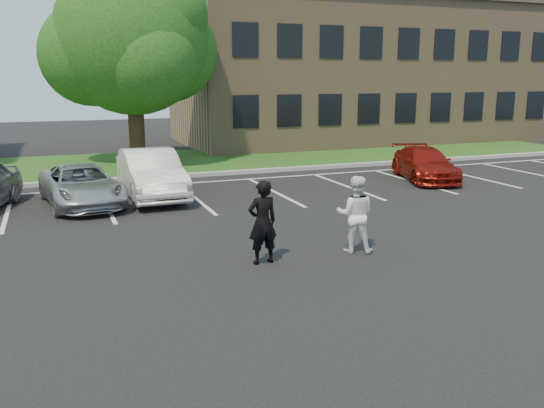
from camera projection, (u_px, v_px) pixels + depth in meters
The scene contains 11 objects.
ground_plane at pixel (290, 275), 11.49m from camera, with size 90.00×90.00×0.00m, color black.
curb at pixel (170, 176), 22.40m from camera, with size 40.00×0.30×0.15m, color gray.
grass_strip at pixel (153, 163), 26.05m from camera, with size 44.00×8.00×0.08m, color #2A4A15.
stall_lines at pixel (228, 190), 20.14m from camera, with size 34.00×5.36×0.01m.
office_building at pixel (361, 72), 35.54m from camera, with size 22.40×10.40×8.30m.
tree at pixel (134, 42), 24.93m from camera, with size 7.80×7.20×8.80m.
man_black_suit at pixel (263, 222), 12.05m from camera, with size 0.65×0.43×1.79m, color black.
man_white_shirt at pixel (355, 214), 12.84m from camera, with size 0.85×0.66×1.74m, color white.
car_silver_minivan at pixel (81, 185), 17.60m from camera, with size 2.05×4.45×1.24m, color #ACAFB3.
car_white_sedan at pixel (151, 174), 18.74m from camera, with size 1.65×4.73×1.56m, color silver.
car_red_compact at pixel (425, 164), 21.97m from camera, with size 1.70×4.19×1.22m, color maroon.
Camera 1 is at (-4.27, -10.05, 3.88)m, focal length 38.00 mm.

